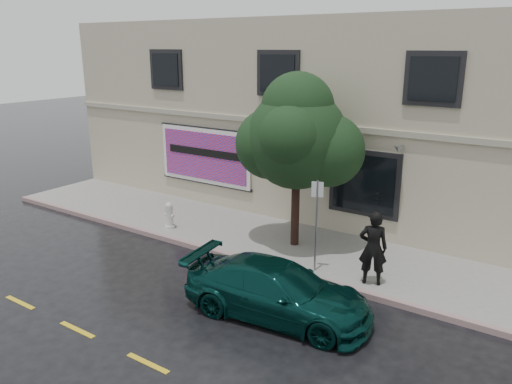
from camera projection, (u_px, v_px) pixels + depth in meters
The scene contains 12 objects.
ground at pixel (183, 273), 13.88m from camera, with size 90.00×90.00×0.00m, color black.
sidewalk at pixel (249, 235), 16.45m from camera, with size 20.00×3.50×0.15m, color gray.
curb at pixel (216, 252), 15.05m from camera, with size 20.00×0.18×0.16m, color gray.
road_marking at pixel (77, 330), 11.09m from camera, with size 19.00×0.12×0.01m, color gold.
building at pixel (330, 112), 20.07m from camera, with size 20.00×8.12×7.00m.
billboard at pixel (205, 156), 18.93m from camera, with size 4.30×0.16×2.20m.
car at pixel (277, 290), 11.50m from camera, with size 1.96×4.44×1.29m, color #08322E.
pedestrian at pixel (373, 248), 12.67m from camera, with size 0.72×0.47×1.97m, color black.
umbrella at pixel (377, 196), 12.28m from camera, with size 1.06×1.06×0.79m, color black.
street_tree at pixel (297, 139), 14.58m from camera, with size 2.96×2.96×4.78m.
fire_hydrant at pixel (169, 215), 16.78m from camera, with size 0.37×0.34×0.89m.
sign_pole at pixel (316, 217), 13.25m from camera, with size 0.30×0.12×2.56m.
Camera 1 is at (8.75, -9.41, 6.07)m, focal length 35.00 mm.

